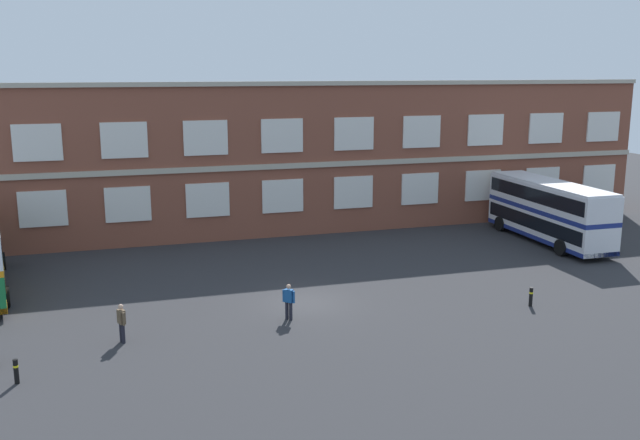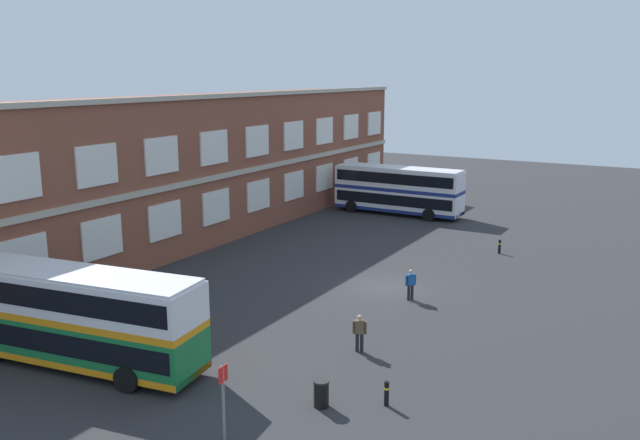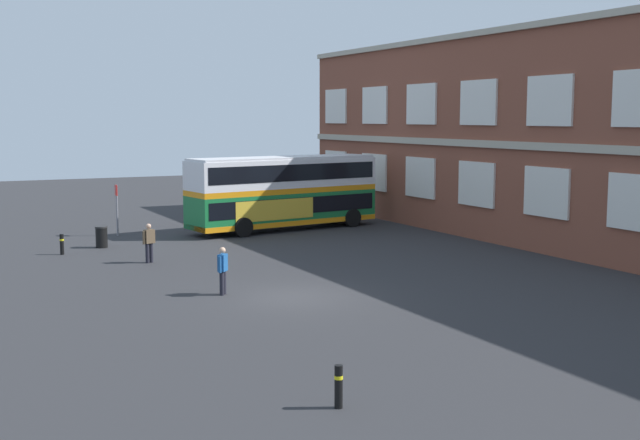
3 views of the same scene
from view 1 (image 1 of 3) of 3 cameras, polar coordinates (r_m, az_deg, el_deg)
name	(u,v)px [view 1 (image 1 of 3)]	position (r m, az deg, el deg)	size (l,w,h in m)	color
ground_plane	(296,291)	(37.25, -1.96, -5.72)	(120.00, 120.00, 0.00)	#2B2B2D
brick_terminal_building	(269,156)	(51.91, -4.13, 5.15)	(56.15, 8.19, 10.55)	brown
double_decker_middle	(549,211)	(49.40, 17.93, 0.73)	(2.90, 11.01, 4.07)	silver
waiting_passenger	(289,300)	(32.90, -2.53, -6.46)	(0.54, 0.50, 1.70)	black
second_passenger	(122,322)	(31.36, -15.66, -7.86)	(0.36, 0.63, 1.70)	black
safety_bollard_west	(16,371)	(28.93, -23.23, -11.09)	(0.19, 0.19, 0.95)	black
safety_bollard_east	(531,297)	(36.28, 16.59, -5.91)	(0.19, 0.19, 0.95)	black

